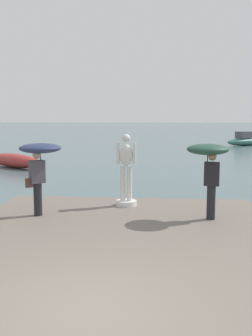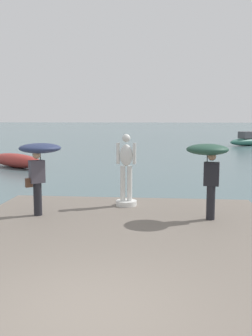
% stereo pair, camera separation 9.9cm
% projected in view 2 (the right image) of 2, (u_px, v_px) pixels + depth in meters
% --- Properties ---
extents(ground_plane, '(400.00, 400.00, 0.00)m').
position_uv_depth(ground_plane, '(155.00, 144.00, 44.87)').
color(ground_plane, '#4C666B').
extents(pier, '(7.57, 10.59, 0.40)m').
position_uv_depth(pier, '(106.00, 262.00, 7.62)').
color(pier, '#70665B').
rests_on(pier, ground).
extents(statue_white_figure, '(0.62, 0.62, 2.12)m').
position_uv_depth(statue_white_figure, '(126.00, 175.00, 11.56)').
color(statue_white_figure, silver).
rests_on(statue_white_figure, pier).
extents(onlooker_left, '(1.55, 1.55, 1.93)m').
position_uv_depth(onlooker_left, '(39.00, 157.00, 10.38)').
color(onlooker_left, black).
rests_on(onlooker_left, pier).
extents(onlooker_right, '(1.24, 1.24, 1.94)m').
position_uv_depth(onlooker_right, '(208.00, 158.00, 9.93)').
color(onlooker_right, black).
rests_on(onlooker_right, pier).
extents(boat_mid, '(5.08, 4.12, 1.52)m').
position_uv_depth(boat_mid, '(248.00, 141.00, 42.21)').
color(boat_mid, '#336B5B').
rests_on(boat_mid, ground).
extents(boat_far, '(4.71, 3.83, 0.83)m').
position_uv_depth(boat_far, '(16.00, 160.00, 23.81)').
color(boat_far, '#9E2D28').
rests_on(boat_far, ground).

